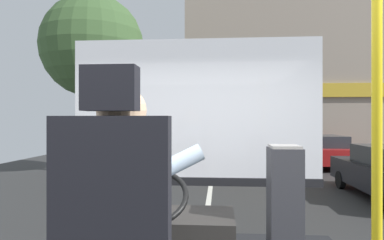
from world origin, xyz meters
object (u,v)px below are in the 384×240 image
(parked_car_charcoal, at_px, (287,143))
(fare_box, at_px, (285,210))
(parked_car_red, at_px, (321,150))
(handrail_pole, at_px, (377,154))
(parked_car_blue, at_px, (273,137))
(bus_driver, at_px, (125,196))
(steering_console, at_px, (163,238))

(parked_car_charcoal, bearing_deg, fare_box, -100.90)
(fare_box, xyz_separation_m, parked_car_charcoal, (3.17, 16.47, -0.57))
(parked_car_red, distance_m, parked_car_charcoal, 4.86)
(parked_car_red, bearing_deg, fare_box, -107.12)
(handrail_pole, height_order, parked_car_blue, handrail_pole)
(handrail_pole, height_order, parked_car_red, handrail_pole)
(bus_driver, height_order, steering_console, bus_driver)
(handrail_pole, xyz_separation_m, parked_car_charcoal, (2.96, 17.49, -1.08))
(steering_console, height_order, parked_car_charcoal, steering_console)
(steering_console, relative_size, fare_box, 1.17)
(bus_driver, height_order, parked_car_red, bus_driver)
(bus_driver, height_order, parked_car_charcoal, bus_driver)
(parked_car_red, bearing_deg, bus_driver, -109.58)
(fare_box, xyz_separation_m, parked_car_blue, (3.17, 21.21, -0.52))
(bus_driver, bearing_deg, steering_console, 90.00)
(fare_box, bearing_deg, bus_driver, -132.04)
(handrail_pole, bearing_deg, fare_box, 101.49)
(steering_console, xyz_separation_m, parked_car_charcoal, (4.08, 16.41, -0.32))
(fare_box, bearing_deg, handrail_pole, -78.51)
(handrail_pole, distance_m, parked_car_blue, 22.44)
(handrail_pole, distance_m, parked_car_charcoal, 17.77)
(steering_console, xyz_separation_m, parked_car_red, (4.50, 11.57, -0.30))
(parked_car_red, xyz_separation_m, parked_car_blue, (-0.41, 9.57, 0.04))
(bus_driver, relative_size, steering_console, 0.72)
(bus_driver, xyz_separation_m, fare_box, (0.91, 1.01, -0.31))
(parked_car_blue, bearing_deg, bus_driver, -100.41)
(handrail_pole, bearing_deg, steering_console, 135.94)
(parked_car_red, bearing_deg, parked_car_blue, 92.48)
(fare_box, distance_m, parked_car_red, 12.19)
(handrail_pole, height_order, fare_box, handrail_pole)
(bus_driver, distance_m, parked_car_red, 13.45)
(parked_car_charcoal, bearing_deg, handrail_pole, -99.62)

